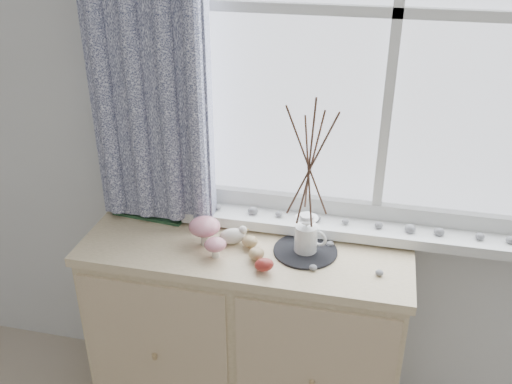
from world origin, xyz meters
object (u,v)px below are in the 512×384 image
botanical_book (146,192)px  sideboard (246,335)px  toadstool_cluster (207,232)px  twig_pitcher (310,162)px

botanical_book → sideboard: bearing=-8.4°
sideboard → toadstool_cluster: toadstool_cluster is taller
botanical_book → twig_pitcher: 0.69m
twig_pitcher → sideboard: bearing=-159.2°
twig_pitcher → botanical_book: bearing=-170.4°
toadstool_cluster → twig_pitcher: (0.35, 0.05, 0.29)m
toadstool_cluster → twig_pitcher: twig_pitcher is taller
botanical_book → toadstool_cluster: bearing=-20.6°
sideboard → toadstool_cluster: size_ratio=7.23×
sideboard → toadstool_cluster: 0.51m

